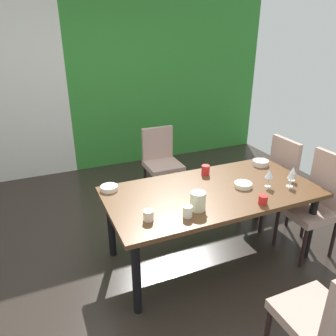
{
  "coord_description": "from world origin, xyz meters",
  "views": [
    {
      "loc": [
        -0.98,
        -2.45,
        2.12
      ],
      "look_at": [
        0.19,
        0.24,
        0.85
      ],
      "focal_mm": 35.0,
      "sensor_mm": 36.0,
      "label": 1
    }
  ],
  "objects_px": {
    "serving_bowl_corner": "(260,163)",
    "cup_rear": "(148,215)",
    "wine_glass_center": "(293,171)",
    "chair_right_far": "(274,177)",
    "serving_bowl_north": "(109,188)",
    "cup_south": "(263,200)",
    "cup_left": "(206,170)",
    "wine_glass_front": "(269,174)",
    "chair_head_near": "(330,317)",
    "dining_table": "(212,197)",
    "pitcher_near_shelf": "(198,201)",
    "chair_right_near": "(317,200)",
    "chair_head_far": "(161,159)",
    "wine_glass_west": "(291,175)",
    "cup_east": "(188,211)",
    "serving_bowl_right": "(243,185)"
  },
  "relations": [
    {
      "from": "chair_right_far",
      "to": "serving_bowl_corner",
      "type": "bearing_deg",
      "value": 87.93
    },
    {
      "from": "cup_east",
      "to": "pitcher_near_shelf",
      "type": "xyz_separation_m",
      "value": [
        0.13,
        0.07,
        0.03
      ]
    },
    {
      "from": "cup_east",
      "to": "serving_bowl_north",
      "type": "bearing_deg",
      "value": 123.15
    },
    {
      "from": "wine_glass_center",
      "to": "cup_left",
      "type": "bearing_deg",
      "value": 147.01
    },
    {
      "from": "chair_right_near",
      "to": "cup_left",
      "type": "relative_size",
      "value": 10.39
    },
    {
      "from": "chair_right_near",
      "to": "serving_bowl_right",
      "type": "relative_size",
      "value": 6.21
    },
    {
      "from": "wine_glass_west",
      "to": "serving_bowl_north",
      "type": "xyz_separation_m",
      "value": [
        -1.58,
        0.6,
        -0.1
      ]
    },
    {
      "from": "wine_glass_front",
      "to": "chair_right_far",
      "type": "bearing_deg",
      "value": 43.26
    },
    {
      "from": "chair_head_far",
      "to": "cup_left",
      "type": "bearing_deg",
      "value": 93.62
    },
    {
      "from": "wine_glass_front",
      "to": "pitcher_near_shelf",
      "type": "distance_m",
      "value": 0.82
    },
    {
      "from": "serving_bowl_north",
      "to": "cup_east",
      "type": "distance_m",
      "value": 0.84
    },
    {
      "from": "dining_table",
      "to": "cup_east",
      "type": "xyz_separation_m",
      "value": [
        -0.41,
        -0.32,
        0.12
      ]
    },
    {
      "from": "chair_right_near",
      "to": "cup_east",
      "type": "xyz_separation_m",
      "value": [
        -1.41,
        -0.01,
        0.21
      ]
    },
    {
      "from": "serving_bowl_north",
      "to": "cup_south",
      "type": "height_order",
      "value": "cup_south"
    },
    {
      "from": "chair_right_far",
      "to": "serving_bowl_north",
      "type": "height_order",
      "value": "chair_right_far"
    },
    {
      "from": "chair_right_far",
      "to": "serving_bowl_right",
      "type": "distance_m",
      "value": 0.81
    },
    {
      "from": "chair_head_near",
      "to": "serving_bowl_corner",
      "type": "distance_m",
      "value": 1.88
    },
    {
      "from": "serving_bowl_corner",
      "to": "pitcher_near_shelf",
      "type": "bearing_deg",
      "value": -152.17
    },
    {
      "from": "chair_right_near",
      "to": "serving_bowl_north",
      "type": "distance_m",
      "value": 2.0
    },
    {
      "from": "dining_table",
      "to": "serving_bowl_corner",
      "type": "height_order",
      "value": "serving_bowl_corner"
    },
    {
      "from": "wine_glass_center",
      "to": "wine_glass_west",
      "type": "bearing_deg",
      "value": -140.52
    },
    {
      "from": "cup_left",
      "to": "chair_right_far",
      "type": "bearing_deg",
      "value": -1.71
    },
    {
      "from": "chair_head_far",
      "to": "cup_rear",
      "type": "relative_size",
      "value": 11.29
    },
    {
      "from": "cup_south",
      "to": "cup_east",
      "type": "distance_m",
      "value": 0.68
    },
    {
      "from": "wine_glass_west",
      "to": "chair_head_near",
      "type": "bearing_deg",
      "value": -121.51
    },
    {
      "from": "wine_glass_west",
      "to": "chair_right_near",
      "type": "bearing_deg",
      "value": -17.28
    },
    {
      "from": "chair_right_far",
      "to": "serving_bowl_right",
      "type": "height_order",
      "value": "chair_right_far"
    },
    {
      "from": "wine_glass_center",
      "to": "pitcher_near_shelf",
      "type": "distance_m",
      "value": 1.12
    },
    {
      "from": "wine_glass_west",
      "to": "cup_east",
      "type": "height_order",
      "value": "wine_glass_west"
    },
    {
      "from": "serving_bowl_corner",
      "to": "cup_rear",
      "type": "bearing_deg",
      "value": -159.66
    },
    {
      "from": "serving_bowl_north",
      "to": "wine_glass_front",
      "type": "bearing_deg",
      "value": -20.55
    },
    {
      "from": "chair_right_far",
      "to": "cup_south",
      "type": "height_order",
      "value": "chair_right_far"
    },
    {
      "from": "dining_table",
      "to": "serving_bowl_north",
      "type": "distance_m",
      "value": 0.96
    },
    {
      "from": "wine_glass_west",
      "to": "pitcher_near_shelf",
      "type": "distance_m",
      "value": 1.0
    },
    {
      "from": "wine_glass_west",
      "to": "serving_bowl_corner",
      "type": "height_order",
      "value": "wine_glass_west"
    },
    {
      "from": "wine_glass_center",
      "to": "serving_bowl_corner",
      "type": "bearing_deg",
      "value": 94.65
    },
    {
      "from": "chair_right_near",
      "to": "cup_east",
      "type": "height_order",
      "value": "chair_right_near"
    },
    {
      "from": "chair_right_far",
      "to": "chair_head_near",
      "type": "bearing_deg",
      "value": 149.43
    },
    {
      "from": "serving_bowl_corner",
      "to": "cup_left",
      "type": "bearing_deg",
      "value": 178.41
    },
    {
      "from": "dining_table",
      "to": "pitcher_near_shelf",
      "type": "xyz_separation_m",
      "value": [
        -0.29,
        -0.25,
        0.15
      ]
    },
    {
      "from": "chair_head_far",
      "to": "serving_bowl_corner",
      "type": "height_order",
      "value": "chair_head_far"
    },
    {
      "from": "chair_head_near",
      "to": "wine_glass_front",
      "type": "height_order",
      "value": "chair_head_near"
    },
    {
      "from": "chair_right_near",
      "to": "cup_rear",
      "type": "distance_m",
      "value": 1.73
    },
    {
      "from": "serving_bowl_corner",
      "to": "cup_left",
      "type": "distance_m",
      "value": 0.67
    },
    {
      "from": "cup_left",
      "to": "dining_table",
      "type": "bearing_deg",
      "value": -108.83
    },
    {
      "from": "wine_glass_center",
      "to": "serving_bowl_corner",
      "type": "distance_m",
      "value": 0.45
    },
    {
      "from": "chair_head_far",
      "to": "cup_south",
      "type": "bearing_deg",
      "value": 97.1
    },
    {
      "from": "dining_table",
      "to": "chair_head_near",
      "type": "relative_size",
      "value": 2.01
    },
    {
      "from": "serving_bowl_corner",
      "to": "cup_south",
      "type": "height_order",
      "value": "cup_south"
    },
    {
      "from": "chair_head_near",
      "to": "wine_glass_front",
      "type": "xyz_separation_m",
      "value": [
        0.52,
        1.24,
        0.31
      ]
    }
  ]
}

